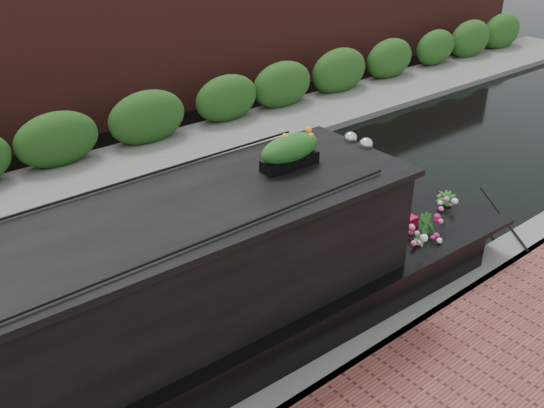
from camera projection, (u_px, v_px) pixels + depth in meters
ground at (188, 267)px, 10.15m from camera, size 80.00×80.00×0.00m
near_bank_coping at (324, 375)px, 7.90m from camera, size 40.00×0.60×0.50m
far_bank_path at (82, 183)px, 13.02m from camera, size 40.00×2.40×0.34m
far_hedge at (65, 170)px, 13.63m from camera, size 40.00×1.10×2.80m
far_brick_wall at (31, 143)px, 15.07m from camera, size 40.00×1.00×8.00m
narrowboat at (75, 359)px, 6.85m from camera, size 13.17×2.69×3.07m
rope_fender at (443, 222)px, 11.13m from camera, size 0.37×0.37×0.37m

